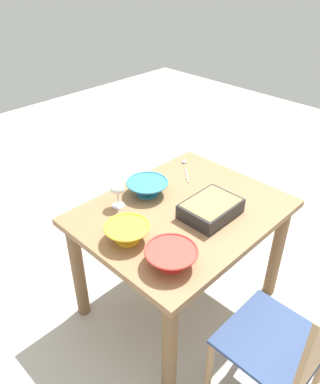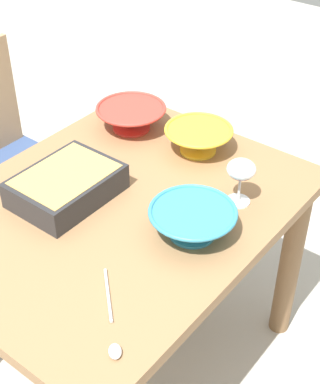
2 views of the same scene
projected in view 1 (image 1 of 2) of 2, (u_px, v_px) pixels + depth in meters
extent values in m
plane|color=#B2ADA3|center=(179.00, 300.00, 2.55)|extent=(8.00, 8.00, 0.00)
cube|color=olive|center=(183.00, 212.00, 2.15)|extent=(1.13, 0.89, 0.04)
cylinder|color=brown|center=(188.00, 204.00, 2.87)|extent=(0.08, 0.08, 0.71)
cylinder|color=brown|center=(78.00, 271.00, 2.28)|extent=(0.08, 0.08, 0.71)
cylinder|color=brown|center=(277.00, 251.00, 2.43)|extent=(0.08, 0.08, 0.71)
cylinder|color=brown|center=(169.00, 351.00, 1.84)|extent=(0.08, 0.08, 0.71)
cube|color=#334772|center=(272.00, 341.00, 1.78)|extent=(0.44, 0.43, 0.02)
cylinder|color=tan|center=(254.00, 322.00, 2.14)|extent=(0.04, 0.04, 0.43)
cylinder|color=tan|center=(209.00, 370.00, 1.90)|extent=(0.04, 0.04, 0.43)
cylinder|color=white|center=(119.00, 206.00, 2.17)|extent=(0.07, 0.07, 0.01)
cylinder|color=white|center=(118.00, 199.00, 2.14)|extent=(0.01, 0.01, 0.09)
ellipsoid|color=white|center=(117.00, 188.00, 2.10)|extent=(0.09, 0.09, 0.06)
ellipsoid|color=#4C0A19|center=(117.00, 190.00, 2.11)|extent=(0.08, 0.08, 0.04)
cube|color=#262628|center=(211.00, 209.00, 2.08)|extent=(0.31, 0.23, 0.08)
cube|color=tan|center=(211.00, 204.00, 2.06)|extent=(0.28, 0.21, 0.02)
cylinder|color=teal|center=(147.00, 193.00, 2.28)|extent=(0.13, 0.13, 0.01)
cone|color=teal|center=(147.00, 188.00, 2.25)|extent=(0.24, 0.24, 0.07)
torus|color=teal|center=(147.00, 182.00, 2.23)|extent=(0.25, 0.25, 0.01)
cylinder|color=yellow|center=(128.00, 239.00, 1.92)|extent=(0.12, 0.12, 0.01)
cone|color=yellow|center=(127.00, 233.00, 1.90)|extent=(0.22, 0.22, 0.08)
torus|color=yellow|center=(127.00, 227.00, 1.88)|extent=(0.23, 0.23, 0.01)
cylinder|color=red|center=(171.00, 263.00, 1.78)|extent=(0.13, 0.13, 0.01)
cone|color=red|center=(171.00, 257.00, 1.75)|extent=(0.24, 0.24, 0.07)
torus|color=red|center=(171.00, 251.00, 1.73)|extent=(0.25, 0.25, 0.01)
cylinder|color=silver|center=(187.00, 175.00, 2.45)|extent=(0.13, 0.14, 0.01)
ellipsoid|color=silver|center=(184.00, 161.00, 2.60)|extent=(0.05, 0.05, 0.01)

